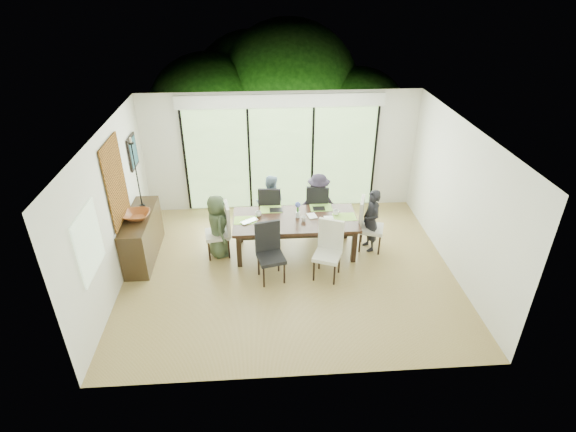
{
  "coord_description": "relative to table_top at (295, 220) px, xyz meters",
  "views": [
    {
      "loc": [
        -0.49,
        -6.81,
        4.99
      ],
      "look_at": [
        0.0,
        0.25,
        1.0
      ],
      "focal_mm": 28.0,
      "sensor_mm": 36.0,
      "label": 1
    }
  ],
  "objects": [
    {
      "name": "placemat_right",
      "position": [
        0.95,
        0.0,
        0.03
      ],
      "size": [
        0.43,
        0.32,
        0.01
      ],
      "primitive_type": "cube",
      "color": "#7FB03F",
      "rests_on": "table_top"
    },
    {
      "name": "glass_doors",
      "position": [
        -0.16,
        1.87,
        0.49
      ],
      "size": [
        4.2,
        0.02,
        2.3
      ],
      "primitive_type": "cube",
      "color": "#598C3F",
      "rests_on": "wall_back"
    },
    {
      "name": "deck",
      "position": [
        -0.16,
        2.8,
        -0.76
      ],
      "size": [
        6.0,
        1.8,
        0.1
      ],
      "primitive_type": "cube",
      "color": "brown",
      "rests_on": "ground"
    },
    {
      "name": "candlestick_shaft",
      "position": [
        -2.92,
        0.37,
        0.86
      ],
      "size": [
        0.02,
        0.02,
        1.26
      ],
      "primitive_type": "cylinder",
      "color": "black",
      "rests_on": "sideboard"
    },
    {
      "name": "ceiling",
      "position": [
        -0.16,
        -0.6,
        1.99
      ],
      "size": [
        6.0,
        5.0,
        0.01
      ],
      "primitive_type": "cube",
      "color": "white",
      "rests_on": "wall_back"
    },
    {
      "name": "sideboard",
      "position": [
        -2.92,
        0.02,
        -0.26
      ],
      "size": [
        0.45,
        1.62,
        0.91
      ],
      "primitive_type": "cube",
      "color": "black",
      "rests_on": "floor"
    },
    {
      "name": "book",
      "position": [
        0.25,
        0.05,
        0.04
      ],
      "size": [
        0.21,
        0.25,
        0.02
      ],
      "primitive_type": "imported",
      "rotation": [
        0.0,
        0.0,
        0.22
      ],
      "color": "white",
      "rests_on": "table_top"
    },
    {
      "name": "placemat_paper",
      "position": [
        -0.55,
        -0.3,
        0.03
      ],
      "size": [
        0.43,
        0.32,
        0.01
      ],
      "primitive_type": "cube",
      "color": "white",
      "rests_on": "table_top"
    },
    {
      "name": "chair_near_left",
      "position": [
        -0.5,
        -0.87,
        -0.17
      ],
      "size": [
        0.54,
        0.54,
        1.09
      ],
      "primitive_type": null,
      "rotation": [
        0.0,
        0.0,
        0.23
      ],
      "color": "black",
      "rests_on": "floor"
    },
    {
      "name": "candlestick_pan",
      "position": [
        -2.92,
        0.37,
        1.48
      ],
      "size": [
        0.1,
        0.1,
        0.03
      ],
      "primitive_type": "cylinder",
      "color": "black",
      "rests_on": "sideboard"
    },
    {
      "name": "cup_b",
      "position": [
        0.15,
        -0.1,
        0.07
      ],
      "size": [
        0.14,
        0.14,
        0.09
      ],
      "primitive_type": "imported",
      "rotation": [
        0.0,
        0.0,
        2.12
      ],
      "color": "white",
      "rests_on": "table_top"
    },
    {
      "name": "papers",
      "position": [
        0.7,
        -0.05,
        0.03
      ],
      "size": [
        0.3,
        0.22,
        0.0
      ],
      "primitive_type": "cube",
      "color": "white",
      "rests_on": "table_top"
    },
    {
      "name": "platter_snacks",
      "position": [
        -0.55,
        -0.3,
        0.07
      ],
      "size": [
        0.2,
        0.2,
        0.01
      ],
      "primitive_type": "cube",
      "color": "#C87017",
      "rests_on": "table_top"
    },
    {
      "name": "tablet_far_l",
      "position": [
        -0.35,
        0.35,
        0.04
      ],
      "size": [
        0.26,
        0.18,
        0.01
      ],
      "primitive_type": "cube",
      "color": "black",
      "rests_on": "table_top"
    },
    {
      "name": "table_apron",
      "position": [
        0.0,
        0.0,
        -0.09
      ],
      "size": [
        2.17,
        0.89,
        0.1
      ],
      "primitive_type": "cube",
      "color": "black",
      "rests_on": "floor"
    },
    {
      "name": "bowl",
      "position": [
        -2.92,
        -0.08,
        0.26
      ],
      "size": [
        0.48,
        0.48,
        0.12
      ],
      "primitive_type": "imported",
      "color": "brown",
      "rests_on": "sideboard"
    },
    {
      "name": "side_window",
      "position": [
        -3.13,
        -1.8,
        0.79
      ],
      "size": [
        0.02,
        0.9,
        1.0
      ],
      "primitive_type": "cube",
      "color": "#8CAD7F",
      "rests_on": "wall_left"
    },
    {
      "name": "tablet_far_r",
      "position": [
        0.5,
        0.35,
        0.04
      ],
      "size": [
        0.24,
        0.17,
        0.01
      ],
      "primitive_type": "cube",
      "color": "black",
      "rests_on": "table_top"
    },
    {
      "name": "mullion_d",
      "position": [
        1.94,
        1.86,
        0.49
      ],
      "size": [
        0.05,
        0.04,
        2.3
      ],
      "primitive_type": "cube",
      "color": "black",
      "rests_on": "wall_back"
    },
    {
      "name": "person_left_end",
      "position": [
        -1.48,
        0.0,
        -0.07
      ],
      "size": [
        0.5,
        0.66,
        1.27
      ],
      "primitive_type": "imported",
      "rotation": [
        0.0,
        0.0,
        1.8
      ],
      "color": "#3A4930",
      "rests_on": "floor"
    },
    {
      "name": "person_far_left",
      "position": [
        -0.45,
        0.83,
        -0.07
      ],
      "size": [
        0.63,
        0.44,
        1.27
      ],
      "primitive_type": "imported",
      "rotation": [
        0.0,
        0.0,
        3.03
      ],
      "color": "#748FA8",
      "rests_on": "floor"
    },
    {
      "name": "candle",
      "position": [
        -2.92,
        0.37,
        1.54
      ],
      "size": [
        0.04,
        0.04,
        0.1
      ],
      "primitive_type": "cylinder",
      "color": "silver",
      "rests_on": "sideboard"
    },
    {
      "name": "mullion_a",
      "position": [
        -2.26,
        1.86,
        0.49
      ],
      "size": [
        0.05,
        0.04,
        2.3
      ],
      "primitive_type": "cube",
      "color": "black",
      "rests_on": "wall_back"
    },
    {
      "name": "person_right_end",
      "position": [
        1.48,
        0.0,
        -0.07
      ],
      "size": [
        0.5,
        0.66,
        1.27
      ],
      "primitive_type": "imported",
      "rotation": [
        0.0,
        0.0,
        -1.34
      ],
      "color": "black",
      "rests_on": "floor"
    },
    {
      "name": "laptop",
      "position": [
        -0.85,
        -0.1,
        0.04
      ],
      "size": [
        0.39,
        0.36,
        0.03
      ],
      "primitive_type": "imported",
      "rotation": [
        0.0,
        0.0,
        0.6
      ],
      "color": "silver",
      "rests_on": "table_top"
    },
    {
      "name": "chair_far_left",
      "position": [
        -0.45,
        0.85,
        -0.17
      ],
      "size": [
        0.5,
        0.5,
        1.09
      ],
      "primitive_type": null,
      "rotation": [
        0.0,
        0.0,
        3.05
      ],
      "color": "black",
      "rests_on": "floor"
    },
    {
      "name": "chair_far_right",
      "position": [
        0.55,
        0.85,
        -0.17
      ],
      "size": [
        0.54,
        0.54,
        1.09
      ],
      "primitive_type": null,
      "rotation": [
        0.0,
        0.0,
        2.93
      ],
      "color": "black",
      "rests_on": "floor"
    },
    {
      "name": "rail_top",
      "position": [
        -0.16,
        3.6,
        -0.16
      ],
      "size": [
        6.0,
        0.08,
        0.06
      ],
      "primitive_type": "cube",
      "color": "brown",
      "rests_on": "deck"
    },
    {
      "name": "table_leg_fr",
      "position": [
        1.08,
        -0.43,
        -0.37
      ],
      "size": [
        0.09,
        0.09,
        0.68
      ],
      "primitive_type": "cube",
      "color": "black",
      "rests_on": "floor"
    },
    {
      "name": "mullion_c",
      "position": [
        0.54,
        1.86,
        0.49
      ],
      "size": [
        0.05,
        0.04,
        2.3
      ],
      "primitive_type": "cube",
      "color": "black",
      "rests_on": "wall_back"
    },
    {
      "name": "table_leg_bl",
      "position": [
        -1.08,
        0.43,
        -0.37
      ],
      "size": [
        0.09,
        0.09,
        0.68
      ],
      "primitive_type": "cube",
      "color": "black",
      "rests_on": "floor"
    },
    {
      "name": "platter_base",
      "position": [
        -0.55,
        -0.3,
        0.05
      ],
      "size": [
        0.26,
        0.26,
        0.02
      ],
      "primitive_type": "cube",
      "color": "white",
      "rests_on": "table_top"
    },
    {
      "name": "table_top",
      "position": [
        0.0,
        0.0,
        0.0
      ],
      "size": [
        2.37,
        1.09,
        0.06
      ],
      "primitive_type": "cube",
      "color": "black",
      "rests_on": "floor"
    },
    {
      "name": "candlestick_base",
      "position": [
        -2.92,
        0.37,
        0.22
      ],
      "size": [
        0.1,
        0.1,
        0.04
      ],
      "primitive_type": "cylinder",
      "color": "black",
      "rests_on": "sideboard"
    },
    {
      "name": "placemat_left",
      "position": [
        -0.95,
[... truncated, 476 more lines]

